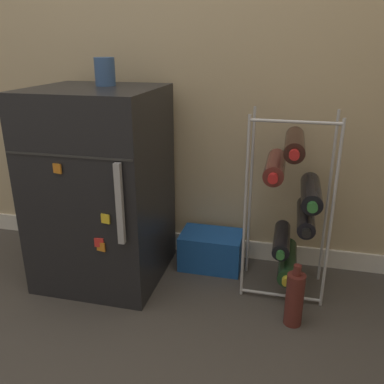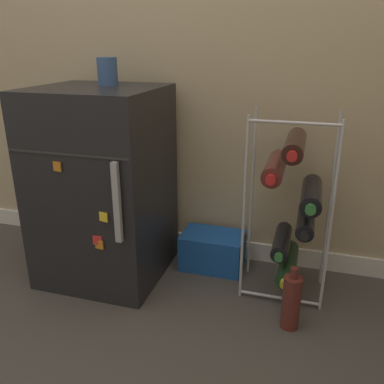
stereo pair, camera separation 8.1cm
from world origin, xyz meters
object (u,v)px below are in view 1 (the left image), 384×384
object	(u,v)px
wine_rack	(293,202)
fridge_top_cup	(105,72)
soda_box	(211,250)
loose_bottle_floor	(294,299)
mini_fridge	(102,187)

from	to	relation	value
wine_rack	fridge_top_cup	xyz separation A→B (m)	(-0.78, 0.01, 0.49)
fridge_top_cup	soda_box	bearing A→B (deg)	12.23
soda_box	loose_bottle_floor	xyz separation A→B (m)	(0.38, -0.34, 0.03)
wine_rack	soda_box	world-z (taller)	wine_rack
wine_rack	loose_bottle_floor	distance (m)	0.38
mini_fridge	soda_box	world-z (taller)	mini_fridge
mini_fridge	fridge_top_cup	bearing A→B (deg)	75.97
soda_box	loose_bottle_floor	size ratio (longest dim) A/B	1.14
wine_rack	loose_bottle_floor	xyz separation A→B (m)	(0.03, -0.24, -0.29)
mini_fridge	wine_rack	xyz separation A→B (m)	(0.80, 0.06, -0.02)
wine_rack	fridge_top_cup	size ratio (longest dim) A/B	6.85
mini_fridge	soda_box	size ratio (longest dim) A/B	2.94
mini_fridge	wine_rack	bearing A→B (deg)	4.58
mini_fridge	fridge_top_cup	xyz separation A→B (m)	(0.02, 0.07, 0.47)
loose_bottle_floor	fridge_top_cup	bearing A→B (deg)	163.14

